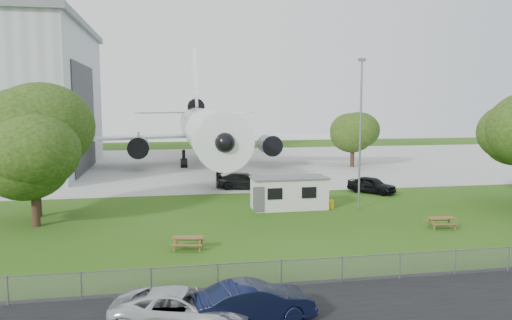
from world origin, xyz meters
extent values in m
plane|color=#39601A|center=(0.00, 0.00, 0.00)|extent=(160.00, 160.00, 0.00)
cube|color=black|center=(0.00, -13.00, 0.01)|extent=(120.00, 8.00, 0.02)
cube|color=#B7B7B2|center=(0.00, 38.00, 0.01)|extent=(120.00, 46.00, 0.03)
cube|color=#2D3033|center=(-16.93, 33.00, 6.75)|extent=(0.16, 16.00, 12.96)
cylinder|color=white|center=(-2.00, 34.00, 5.10)|extent=(5.40, 34.00, 5.40)
cone|color=white|center=(-2.00, 15.00, 5.10)|extent=(5.40, 5.50, 5.40)
cone|color=white|center=(-2.00, 55.00, 5.90)|extent=(4.86, 9.00, 4.86)
cube|color=white|center=(-14.50, 37.20, 3.90)|extent=(21.36, 10.77, 0.36)
cube|color=white|center=(10.50, 37.20, 3.90)|extent=(21.36, 10.77, 0.36)
cube|color=white|center=(-2.00, 55.00, 11.60)|extent=(0.46, 9.96, 12.17)
cylinder|color=#515459|center=(-10.50, 33.50, 3.00)|extent=(2.50, 4.20, 2.50)
cylinder|color=#515459|center=(6.50, 33.50, 3.00)|extent=(2.50, 4.20, 2.50)
cylinder|color=#515459|center=(-2.00, 54.00, 7.90)|extent=(2.60, 4.50, 2.60)
cylinder|color=black|center=(-2.00, 18.50, 1.20)|extent=(0.36, 0.36, 2.40)
cylinder|color=black|center=(-4.80, 35.00, 1.20)|extent=(0.44, 0.44, 2.40)
cylinder|color=black|center=(0.80, 35.00, 1.20)|extent=(0.44, 0.44, 2.40)
cube|color=beige|center=(2.68, 7.46, 1.25)|extent=(6.03, 2.58, 2.50)
cube|color=#59595B|center=(2.68, 7.46, 2.56)|extent=(6.24, 2.79, 0.12)
cylinder|color=gold|center=(6.08, 6.86, 0.35)|extent=(0.50, 0.50, 0.70)
cube|color=gray|center=(0.00, -9.50, 0.00)|extent=(58.00, 0.04, 1.30)
cylinder|color=slate|center=(8.20, 6.20, 6.00)|extent=(0.16, 0.16, 12.00)
cylinder|color=#382619|center=(-16.87, 8.08, 1.83)|extent=(0.56, 0.56, 3.67)
sphere|color=#486521|center=(-16.87, 8.08, 6.32)|extent=(8.98, 8.98, 8.98)
cylinder|color=#382619|center=(-16.25, 4.93, 1.40)|extent=(0.56, 0.56, 2.80)
sphere|color=#486521|center=(-16.25, 4.93, 4.83)|extent=(6.77, 6.77, 6.77)
cylinder|color=#382619|center=(17.54, 31.60, 1.35)|extent=(0.56, 0.56, 2.69)
sphere|color=#486521|center=(17.54, 31.60, 4.64)|extent=(5.96, 5.96, 5.96)
imported|color=black|center=(-3.93, -12.99, 0.79)|extent=(4.99, 2.31, 1.59)
imported|color=#B9BBC0|center=(-6.79, -12.97, 0.74)|extent=(5.77, 3.68, 1.48)
imported|color=black|center=(12.18, 12.77, 0.79)|extent=(4.41, 4.76, 1.58)
imported|color=black|center=(0.54, 17.27, 0.80)|extent=(5.91, 3.64, 1.60)
camera|label=1|loc=(-7.27, -31.58, 8.66)|focal=35.00mm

